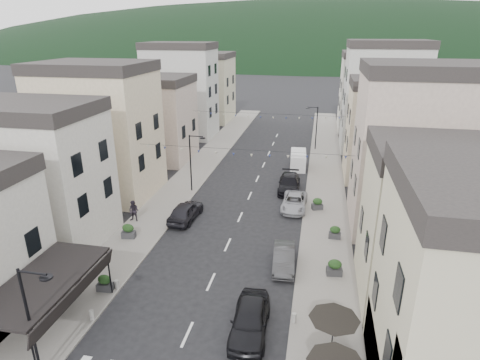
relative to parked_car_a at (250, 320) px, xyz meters
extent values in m
cube|color=slate|center=(-10.85, 25.12, -0.77)|extent=(4.00, 76.00, 0.12)
cube|color=slate|center=(4.15, 25.12, -0.77)|extent=(4.00, 76.00, 0.12)
ellipsoid|color=black|center=(-3.35, 293.12, -0.83)|extent=(640.00, 360.00, 70.00)
cube|color=black|center=(-10.85, -1.88, 2.37)|extent=(3.60, 7.50, 0.15)
cube|color=black|center=(-9.05, -1.88, 1.87)|extent=(0.34, 7.50, 0.99)
cylinder|color=black|center=(-9.15, -5.38, 0.77)|extent=(0.10, 0.10, 3.20)
cylinder|color=black|center=(-9.15, 1.62, 0.77)|extent=(0.10, 0.10, 3.20)
cube|color=beige|center=(-17.85, 7.12, 4.17)|extent=(10.00, 7.00, 10.00)
cube|color=#262323|center=(-17.85, 7.12, 9.67)|extent=(10.20, 7.14, 1.00)
cube|color=#C3B492|center=(-17.85, 17.12, 5.17)|extent=(10.00, 8.00, 12.00)
cube|color=#262323|center=(-17.85, 17.12, 11.67)|extent=(10.20, 8.16, 1.00)
cube|color=#AA968A|center=(-17.85, 29.12, 3.92)|extent=(10.00, 8.00, 9.50)
cube|color=#262323|center=(-17.85, 29.12, 9.17)|extent=(10.20, 8.16, 1.00)
cube|color=#B0B0AB|center=(-17.85, 41.12, 5.67)|extent=(10.00, 7.00, 13.00)
cube|color=#262323|center=(-17.85, 41.12, 12.67)|extent=(10.20, 7.14, 1.00)
cube|color=beige|center=(-17.85, 53.12, 4.67)|extent=(10.00, 9.00, 11.00)
cube|color=#262323|center=(-17.85, 53.12, 10.67)|extent=(10.20, 9.18, 1.00)
cube|color=beige|center=(11.15, 5.12, 3.67)|extent=(10.00, 7.00, 9.00)
cube|color=#262323|center=(11.15, 5.12, 8.67)|extent=(10.20, 7.14, 1.00)
cube|color=#AA968A|center=(11.15, 15.12, 5.42)|extent=(10.00, 8.00, 12.50)
cube|color=#262323|center=(11.15, 15.12, 12.17)|extent=(10.20, 8.16, 1.00)
cube|color=#C3B492|center=(11.15, 27.12, 4.17)|extent=(10.00, 7.00, 10.00)
cube|color=#262323|center=(11.15, 27.12, 9.67)|extent=(10.20, 7.14, 1.00)
cube|color=#B0B0AB|center=(11.15, 39.12, 5.92)|extent=(10.00, 8.00, 13.50)
cube|color=#262323|center=(11.15, 39.12, 13.17)|extent=(10.20, 8.16, 1.00)
cube|color=beige|center=(11.15, 51.12, 4.92)|extent=(10.00, 9.00, 11.50)
cube|color=#262323|center=(11.15, 51.12, 11.17)|extent=(10.20, 9.18, 1.00)
cylinder|color=black|center=(4.35, -1.28, 0.44)|extent=(0.06, 0.06, 2.30)
cone|color=black|center=(4.35, -1.28, 1.54)|extent=(2.50, 2.50, 0.55)
cylinder|color=black|center=(4.35, -1.28, -0.34)|extent=(0.70, 0.70, 0.04)
cylinder|color=black|center=(-9.45, -4.88, 2.17)|extent=(0.14, 0.14, 6.00)
cylinder|color=black|center=(-8.75, -4.88, 5.07)|extent=(1.40, 0.10, 0.10)
cylinder|color=black|center=(-8.10, -4.88, 4.92)|extent=(0.56, 0.56, 0.08)
cylinder|color=black|center=(-9.45, 19.12, 2.17)|extent=(0.14, 0.14, 6.00)
cylinder|color=black|center=(-8.75, 19.12, 5.07)|extent=(1.40, 0.10, 0.10)
cylinder|color=black|center=(-8.10, 19.12, 4.92)|extent=(0.56, 0.56, 0.08)
cylinder|color=black|center=(2.75, 37.12, 2.17)|extent=(0.14, 0.14, 6.00)
cylinder|color=black|center=(2.05, 37.12, 5.07)|extent=(1.40, 0.10, 0.10)
cylinder|color=black|center=(1.40, 37.12, 4.92)|extent=(0.56, 0.56, 0.08)
cylinder|color=gray|center=(-9.05, -0.88, -0.41)|extent=(0.26, 0.26, 0.60)
cylinder|color=gray|center=(-9.05, 2.12, -0.41)|extent=(0.26, 0.26, 0.60)
cylinder|color=gray|center=(2.35, 1.12, -0.41)|extent=(0.26, 0.26, 0.60)
cylinder|color=black|center=(-3.35, 15.12, 5.17)|extent=(19.00, 0.02, 0.02)
cone|color=beige|center=(-12.06, 15.12, 4.98)|extent=(0.28, 0.28, 0.24)
cone|color=navy|center=(-10.47, 15.12, 4.89)|extent=(0.28, 0.28, 0.24)
cone|color=beige|center=(-8.89, 15.12, 4.81)|extent=(0.28, 0.28, 0.24)
cone|color=navy|center=(-7.31, 15.12, 4.75)|extent=(0.28, 0.28, 0.24)
cone|color=beige|center=(-5.72, 15.12, 4.70)|extent=(0.28, 0.28, 0.24)
cone|color=navy|center=(-4.14, 15.12, 4.68)|extent=(0.28, 0.28, 0.24)
cone|color=beige|center=(-2.56, 15.12, 4.68)|extent=(0.28, 0.28, 0.24)
cone|color=navy|center=(-0.97, 15.12, 4.70)|extent=(0.28, 0.28, 0.24)
cone|color=beige|center=(0.61, 15.12, 4.75)|extent=(0.28, 0.28, 0.24)
cone|color=navy|center=(2.19, 15.12, 4.81)|extent=(0.28, 0.28, 0.24)
cone|color=beige|center=(3.78, 15.12, 4.89)|extent=(0.28, 0.28, 0.24)
cone|color=navy|center=(5.36, 15.12, 4.98)|extent=(0.28, 0.28, 0.24)
cylinder|color=black|center=(-3.35, 31.12, 5.17)|extent=(19.00, 0.02, 0.02)
cone|color=beige|center=(-12.06, 31.12, 4.98)|extent=(0.28, 0.28, 0.24)
cone|color=navy|center=(-10.47, 31.12, 4.89)|extent=(0.28, 0.28, 0.24)
cone|color=beige|center=(-8.89, 31.12, 4.81)|extent=(0.28, 0.28, 0.24)
cone|color=navy|center=(-7.31, 31.12, 4.75)|extent=(0.28, 0.28, 0.24)
cone|color=beige|center=(-5.72, 31.12, 4.70)|extent=(0.28, 0.28, 0.24)
cone|color=navy|center=(-4.14, 31.12, 4.68)|extent=(0.28, 0.28, 0.24)
cone|color=beige|center=(-2.56, 31.12, 4.68)|extent=(0.28, 0.28, 0.24)
cone|color=navy|center=(-0.97, 31.12, 4.70)|extent=(0.28, 0.28, 0.24)
cone|color=beige|center=(0.61, 31.12, 4.75)|extent=(0.28, 0.28, 0.24)
cone|color=navy|center=(2.19, 31.12, 4.81)|extent=(0.28, 0.28, 0.24)
cone|color=beige|center=(3.78, 31.12, 4.89)|extent=(0.28, 0.28, 0.24)
cone|color=navy|center=(5.36, 31.12, 4.98)|extent=(0.28, 0.28, 0.24)
imported|color=black|center=(0.00, 0.00, 0.00)|extent=(2.16, 4.97, 1.67)
imported|color=#333335|center=(1.22, 6.90, -0.14)|extent=(1.78, 4.34, 1.40)
imported|color=#9899A0|center=(1.25, 16.89, -0.16)|extent=(2.32, 4.87, 1.34)
imported|color=black|center=(0.41, 21.34, -0.06)|extent=(2.34, 5.41, 1.55)
imported|color=black|center=(-7.95, 12.71, -0.02)|extent=(2.22, 4.90, 1.63)
cube|color=silver|center=(0.85, 29.04, 0.11)|extent=(2.05, 4.61, 1.88)
cube|color=silver|center=(0.88, 28.48, 1.09)|extent=(1.91, 3.11, 0.47)
cylinder|color=black|center=(0.20, 27.30, -0.51)|extent=(0.27, 0.67, 0.66)
cylinder|color=black|center=(1.70, 27.39, -0.51)|extent=(0.27, 0.67, 0.66)
cylinder|color=black|center=(0.00, 30.69, -0.51)|extent=(0.27, 0.67, 0.66)
cylinder|color=black|center=(1.50, 30.77, -0.51)|extent=(0.27, 0.67, 0.66)
imported|color=black|center=(-11.18, 1.35, 0.13)|extent=(0.74, 0.65, 1.70)
imported|color=black|center=(-12.16, 11.38, 0.22)|extent=(0.96, 0.78, 1.88)
cube|color=#323234|center=(-9.67, 1.78, -0.47)|extent=(1.03, 0.61, 0.50)
ellipsoid|color=black|center=(-9.67, 1.78, 0.08)|extent=(0.88, 0.56, 0.64)
cube|color=#313134|center=(-11.31, 8.49, -0.45)|extent=(1.14, 0.74, 0.53)
ellipsoid|color=black|center=(-11.31, 8.49, 0.14)|extent=(0.94, 0.60, 0.68)
cube|color=#2A2A2C|center=(4.69, 6.38, -0.45)|extent=(1.11, 0.70, 0.52)
ellipsoid|color=black|center=(4.69, 6.38, 0.12)|extent=(0.92, 0.58, 0.67)
cube|color=#2F2F31|center=(4.84, 11.62, -0.48)|extent=(0.97, 0.57, 0.47)
ellipsoid|color=black|center=(4.84, 11.62, 0.04)|extent=(0.83, 0.53, 0.60)
cube|color=#2D2D2F|center=(3.37, 16.92, -0.47)|extent=(1.11, 0.83, 0.50)
ellipsoid|color=black|center=(3.37, 16.92, 0.08)|extent=(0.87, 0.56, 0.64)
camera|label=1|loc=(2.94, -17.61, 14.93)|focal=30.00mm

